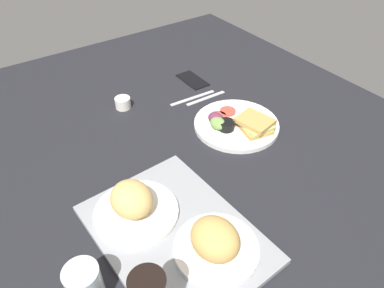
# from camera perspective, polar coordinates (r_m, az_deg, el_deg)

# --- Properties ---
(ground_plane) EXTENTS (1.90, 1.50, 0.03)m
(ground_plane) POSITION_cam_1_polar(r_m,az_deg,el_deg) (1.13, 1.84, -2.12)
(ground_plane) COLOR black
(serving_tray) EXTENTS (0.47, 0.35, 0.02)m
(serving_tray) POSITION_cam_1_polar(r_m,az_deg,el_deg) (0.90, -2.79, -14.05)
(serving_tray) COLOR gray
(serving_tray) RESTS_ON ground_plane
(bread_plate_near) EXTENTS (0.20, 0.20, 0.10)m
(bread_plate_near) POSITION_cam_1_polar(r_m,az_deg,el_deg) (0.83, 3.75, -15.37)
(bread_plate_near) COLOR white
(bread_plate_near) RESTS_ON serving_tray
(bread_plate_far) EXTENTS (0.21, 0.21, 0.09)m
(bread_plate_far) POSITION_cam_1_polar(r_m,az_deg,el_deg) (0.91, -9.30, -9.49)
(bread_plate_far) COLOR white
(bread_plate_far) RESTS_ON serving_tray
(plate_with_salad) EXTENTS (0.29, 0.29, 0.05)m
(plate_with_salad) POSITION_cam_1_polar(r_m,az_deg,el_deg) (1.22, 7.15, 3.22)
(plate_with_salad) COLOR white
(plate_with_salad) RESTS_ON ground_plane
(drinking_glass) EXTENTS (0.07, 0.07, 0.12)m
(drinking_glass) POSITION_cam_1_polar(r_m,az_deg,el_deg) (0.80, -16.59, -21.06)
(drinking_glass) COLOR silver
(drinking_glass) RESTS_ON ground_plane
(espresso_cup) EXTENTS (0.06, 0.06, 0.04)m
(espresso_cup) POSITION_cam_1_polar(r_m,az_deg,el_deg) (1.33, -10.96, 6.46)
(espresso_cup) COLOR silver
(espresso_cup) RESTS_ON ground_plane
(fork) EXTENTS (0.02, 0.17, 0.01)m
(fork) POSITION_cam_1_polar(r_m,az_deg,el_deg) (1.37, 2.22, 7.34)
(fork) COLOR #B7B7BC
(fork) RESTS_ON ground_plane
(knife) EXTENTS (0.03, 0.19, 0.01)m
(knife) POSITION_cam_1_polar(r_m,az_deg,el_deg) (1.37, 0.11, 7.38)
(knife) COLOR #B7B7BC
(knife) RESTS_ON ground_plane
(cell_phone) EXTENTS (0.14, 0.07, 0.01)m
(cell_phone) POSITION_cam_1_polar(r_m,az_deg,el_deg) (1.48, 0.08, 10.23)
(cell_phone) COLOR black
(cell_phone) RESTS_ON ground_plane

